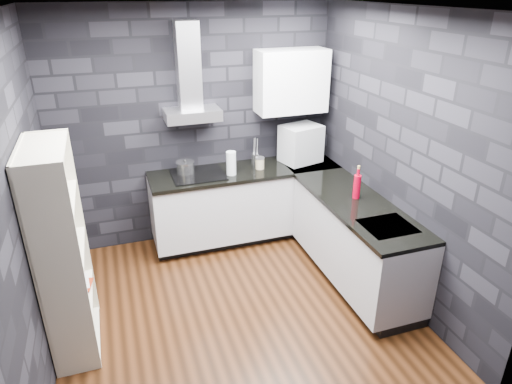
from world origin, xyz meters
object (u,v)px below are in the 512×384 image
appliance_garage (301,144)px  red_bottle (357,187)px  storage_jar (260,164)px  utensil_crock (255,159)px  bookshelf (63,253)px  glass_vase (231,163)px  fruit_bowl (61,255)px  pot (185,168)px

appliance_garage → red_bottle: 1.14m
storage_jar → utensil_crock: size_ratio=0.99×
utensil_crock → bookshelf: size_ratio=0.07×
storage_jar → red_bottle: 1.25m
glass_vase → fruit_bowl: bearing=-144.0°
glass_vase → red_bottle: (1.01, -1.00, -0.01)m
glass_vase → bookshelf: bookshelf is taller
utensil_crock → bookshelf: bearing=-146.5°
appliance_garage → fruit_bowl: appliance_garage is taller
glass_vase → appliance_garage: 0.91m
red_bottle → fruit_bowl: red_bottle is taller
pot → red_bottle: size_ratio=0.81×
pot → red_bottle: bearing=-38.2°
utensil_crock → appliance_garage: (0.54, -0.10, 0.16)m
pot → utensil_crock: 0.85m
pot → bookshelf: 1.83m
red_bottle → storage_jar: bearing=121.7°
pot → storage_jar: size_ratio=1.61×
utensil_crock → glass_vase: bearing=-147.4°
pot → fruit_bowl: size_ratio=0.90×
storage_jar → bookshelf: size_ratio=0.07×
appliance_garage → bookshelf: (-2.63, -1.29, -0.22)m
utensil_crock → fruit_bowl: size_ratio=0.56×
utensil_crock → fruit_bowl: utensil_crock is taller
red_bottle → bookshelf: 2.75m
pot → utensil_crock: bearing=3.1°
storage_jar → bookshelf: (-2.09, -1.22, -0.06)m
appliance_garage → glass_vase: bearing=173.6°
red_bottle → fruit_bowl: bearing=-174.6°
pot → glass_vase: 0.52m
glass_vase → storage_jar: glass_vase is taller
storage_jar → glass_vase: bearing=-169.9°
pot → red_bottle: red_bottle is taller
utensil_crock → bookshelf: bookshelf is taller
appliance_garage → fruit_bowl: bearing=-166.9°
appliance_garage → bookshelf: size_ratio=0.25×
bookshelf → red_bottle: bearing=-3.1°
appliance_garage → bookshelf: 2.94m
fruit_bowl → pot: bearing=49.2°
storage_jar → utensil_crock: utensil_crock is taller
glass_vase → utensil_crock: (0.36, 0.23, -0.07)m
glass_vase → appliance_garage: size_ratio=0.61×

